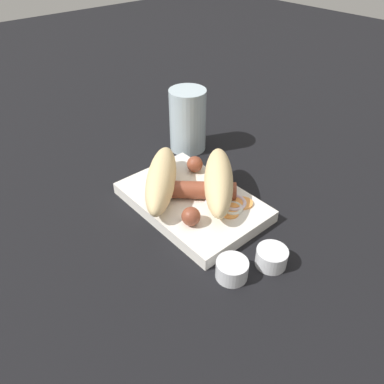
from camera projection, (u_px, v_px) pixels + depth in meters
ground_plane at (192, 207)px, 0.62m from camera, size 3.00×3.00×0.00m
food_tray at (192, 202)px, 0.62m from camera, size 0.23×0.15×0.02m
bread_roll at (190, 180)px, 0.60m from camera, size 0.22×0.22×0.05m
sausage at (193, 188)px, 0.60m from camera, size 0.13×0.13×0.03m
pickled_veggies at (231, 203)px, 0.59m from camera, size 0.08×0.07×0.01m
condiment_cup_near at (232, 270)px, 0.50m from camera, size 0.04×0.04×0.03m
condiment_cup_far at (270, 259)px, 0.51m from camera, size 0.04×0.04×0.03m
drink_glass at (188, 120)px, 0.74m from camera, size 0.07×0.07×0.12m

